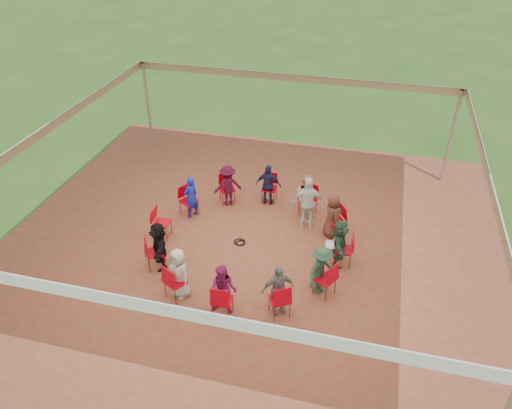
% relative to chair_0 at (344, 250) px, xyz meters
% --- Properties ---
extents(ground, '(80.00, 80.00, 0.00)m').
position_rel_chair_0_xyz_m(ground, '(-2.39, -0.05, -0.45)').
color(ground, '#2C571B').
rests_on(ground, ground).
extents(dirt_patch, '(13.00, 13.00, 0.00)m').
position_rel_chair_0_xyz_m(dirt_patch, '(-2.39, -0.05, -0.44)').
color(dirt_patch, brown).
rests_on(dirt_patch, ground).
extents(tent, '(10.33, 10.33, 3.00)m').
position_rel_chair_0_xyz_m(tent, '(-2.39, -0.05, 1.92)').
color(tent, '#B2B2B7').
rests_on(tent, ground).
extents(chair_0, '(0.45, 0.43, 0.90)m').
position_rel_chair_0_xyz_m(chair_0, '(0.00, 0.00, 0.00)').
color(chair_0, '#BE0011').
rests_on(chair_0, ground).
extents(chair_1, '(0.59, 0.59, 0.90)m').
position_rel_chair_0_xyz_m(chair_1, '(-0.34, 1.19, 0.00)').
color(chair_1, '#BE0011').
rests_on(chair_1, ground).
extents(chair_2, '(0.58, 0.59, 0.90)m').
position_rel_chair_0_xyz_m(chair_2, '(-1.24, 2.05, 0.00)').
color(chair_2, '#BE0011').
rests_on(chair_2, ground).
extents(chair_3, '(0.43, 0.45, 0.90)m').
position_rel_chair_0_xyz_m(chair_3, '(-2.44, 2.35, 0.00)').
color(chair_3, '#BE0011').
rests_on(chair_3, ground).
extents(chair_4, '(0.59, 0.59, 0.90)m').
position_rel_chair_0_xyz_m(chair_4, '(-3.63, 2.00, 0.00)').
color(chair_4, '#BE0011').
rests_on(chair_4, ground).
extents(chair_5, '(0.59, 0.58, 0.90)m').
position_rel_chair_0_xyz_m(chair_5, '(-4.49, 1.11, 0.00)').
color(chair_5, '#BE0011').
rests_on(chair_5, ground).
extents(chair_6, '(0.45, 0.43, 0.90)m').
position_rel_chair_0_xyz_m(chair_6, '(-4.78, -0.09, 0.00)').
color(chair_6, '#BE0011').
rests_on(chair_6, ground).
extents(chair_7, '(0.59, 0.59, 0.90)m').
position_rel_chair_0_xyz_m(chair_7, '(-4.44, -1.28, 0.00)').
color(chair_7, '#BE0011').
rests_on(chair_7, ground).
extents(chair_8, '(0.58, 0.59, 0.90)m').
position_rel_chair_0_xyz_m(chair_8, '(-3.55, -2.14, 0.00)').
color(chair_8, '#BE0011').
rests_on(chair_8, ground).
extents(chair_9, '(0.43, 0.45, 0.90)m').
position_rel_chair_0_xyz_m(chair_9, '(-2.35, -2.44, 0.00)').
color(chair_9, '#BE0011').
rests_on(chair_9, ground).
extents(chair_10, '(0.59, 0.59, 0.90)m').
position_rel_chair_0_xyz_m(chair_10, '(-1.16, -2.10, 0.00)').
color(chair_10, '#BE0011').
rests_on(chair_10, ground).
extents(chair_11, '(0.59, 0.58, 0.90)m').
position_rel_chair_0_xyz_m(chair_11, '(-0.30, -1.20, 0.00)').
color(chair_11, '#BE0011').
rests_on(chair_11, ground).
extents(person_seated_0, '(0.46, 1.19, 1.27)m').
position_rel_chair_0_xyz_m(person_seated_0, '(-0.12, -0.00, 0.19)').
color(person_seated_0, '#284936').
rests_on(person_seated_0, ground).
extents(person_seated_1, '(0.62, 0.71, 1.27)m').
position_rel_chair_0_xyz_m(person_seated_1, '(-0.45, 1.13, 0.19)').
color(person_seated_1, '#512C20').
rests_on(person_seated_1, ground).
extents(person_seated_2, '(0.71, 0.61, 1.27)m').
position_rel_chair_0_xyz_m(person_seated_2, '(-1.29, 1.94, 0.19)').
color(person_seated_2, tan).
rests_on(person_seated_2, ground).
extents(person_seated_3, '(0.75, 0.40, 1.27)m').
position_rel_chair_0_xyz_m(person_seated_3, '(-2.44, 2.23, 0.19)').
color(person_seated_3, '#1D1C42').
rests_on(person_seated_3, ground).
extents(person_seated_4, '(0.91, 0.77, 1.27)m').
position_rel_chair_0_xyz_m(person_seated_4, '(-3.57, 1.90, 0.19)').
color(person_seated_4, '#3B0A1D').
rests_on(person_seated_4, ground).
extents(person_seated_5, '(0.49, 0.55, 1.27)m').
position_rel_chair_0_xyz_m(person_seated_5, '(-4.38, 1.05, 0.19)').
color(person_seated_5, '#1822A4').
rests_on(person_seated_5, ground).
extents(person_seated_6, '(0.98, 1.23, 1.27)m').
position_rel_chair_0_xyz_m(person_seated_6, '(-4.34, -1.22, 0.19)').
color(person_seated_6, black).
rests_on(person_seated_6, ground).
extents(person_seated_7, '(0.71, 0.60, 1.27)m').
position_rel_chair_0_xyz_m(person_seated_7, '(-3.49, -2.04, 0.19)').
color(person_seated_7, beige).
rests_on(person_seated_7, ground).
extents(person_seated_8, '(0.62, 0.37, 1.27)m').
position_rel_chair_0_xyz_m(person_seated_8, '(-2.35, -2.32, 0.19)').
color(person_seated_8, '#8D1D5E').
rests_on(person_seated_8, ground).
extents(person_seated_9, '(0.83, 0.71, 1.27)m').
position_rel_chair_0_xyz_m(person_seated_9, '(-1.22, -1.99, 0.19)').
color(person_seated_9, slate).
rests_on(person_seated_9, ground).
extents(person_seated_10, '(0.75, 0.91, 1.27)m').
position_rel_chair_0_xyz_m(person_seated_10, '(-0.40, -1.14, 0.19)').
color(person_seated_10, '#284936').
rests_on(person_seated_10, ground).
extents(standing_person, '(0.98, 0.66, 1.52)m').
position_rel_chair_0_xyz_m(standing_person, '(-1.13, 1.37, 0.32)').
color(standing_person, silver).
rests_on(standing_person, ground).
extents(cable_coil, '(0.40, 0.40, 0.03)m').
position_rel_chair_0_xyz_m(cable_coil, '(-2.72, 0.17, -0.43)').
color(cable_coil, black).
rests_on(cable_coil, ground).
extents(laptop, '(0.27, 0.34, 0.23)m').
position_rel_chair_0_xyz_m(laptop, '(-0.28, -0.01, 0.16)').
color(laptop, '#B7B7BC').
rests_on(laptop, ground).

